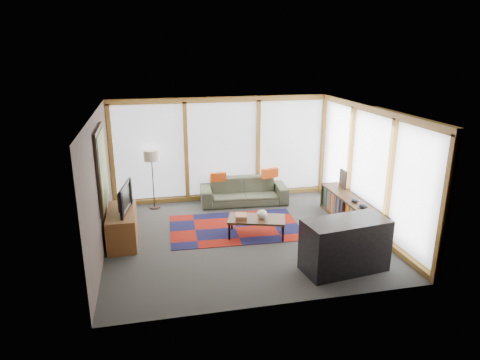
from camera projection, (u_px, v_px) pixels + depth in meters
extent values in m
plane|color=#2A2A28|center=(244.00, 236.00, 8.84)|extent=(5.50, 5.50, 0.00)
cube|color=#463A35|center=(99.00, 185.00, 7.89)|extent=(0.04, 5.00, 2.60)
cube|color=#463A35|center=(283.00, 225.00, 6.12)|extent=(5.50, 0.04, 2.60)
cube|color=silver|center=(245.00, 110.00, 8.06)|extent=(5.50, 5.00, 0.04)
cube|color=white|center=(222.00, 149.00, 10.76)|extent=(5.30, 0.02, 2.35)
cube|color=white|center=(370.00, 168.00, 9.01)|extent=(0.02, 4.80, 2.35)
cube|color=black|center=(101.00, 168.00, 8.10)|extent=(0.05, 1.35, 1.55)
cube|color=gold|center=(103.00, 168.00, 8.11)|extent=(0.02, 1.20, 1.40)
cube|color=maroon|center=(235.00, 227.00, 9.26)|extent=(2.86, 1.91, 0.01)
imported|color=#353A2B|center=(244.00, 191.00, 10.65)|extent=(2.19, 0.99, 0.62)
cube|color=#BD420F|center=(218.00, 177.00, 10.37)|extent=(0.39, 0.13, 0.21)
cube|color=#BD420F|center=(270.00, 173.00, 10.64)|extent=(0.45, 0.23, 0.24)
cube|color=#965C3A|center=(241.00, 217.00, 8.71)|extent=(0.29, 0.33, 0.10)
ellipsoid|color=beige|center=(262.00, 214.00, 8.72)|extent=(0.22, 0.22, 0.19)
ellipsoid|color=black|center=(363.00, 206.00, 8.72)|extent=(0.20, 0.20, 0.09)
ellipsoid|color=black|center=(355.00, 201.00, 9.05)|extent=(0.20, 0.20, 0.08)
cube|color=black|center=(343.00, 179.00, 9.95)|extent=(0.05, 0.32, 0.43)
cube|color=brown|center=(122.00, 226.00, 8.50)|extent=(0.55, 1.31, 0.66)
imported|color=black|center=(121.00, 198.00, 8.32)|extent=(0.29, 0.97, 0.56)
cube|color=black|center=(345.00, 245.00, 7.40)|extent=(1.54, 0.88, 0.92)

